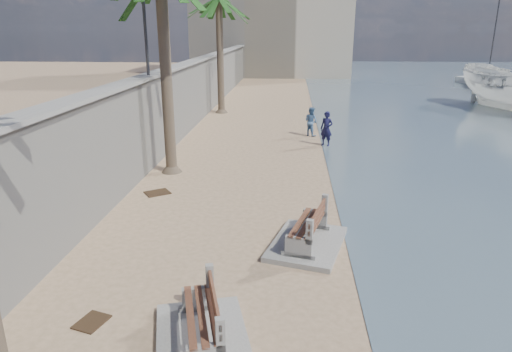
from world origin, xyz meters
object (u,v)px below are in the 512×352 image
object	(u,v)px
person_a	(327,126)
yacht_far	(488,84)
person_b	(311,120)
sailboat_west	(487,78)
palm_back	(219,0)
bench_near	(202,323)
bench_far	(308,230)

from	to	relation	value
person_a	yacht_far	distance (m)	28.72
person_a	person_b	bearing A→B (deg)	135.78
sailboat_west	palm_back	bearing A→B (deg)	-140.66
bench_near	person_b	bearing A→B (deg)	81.48
bench_far	palm_back	distance (m)	20.98
palm_back	sailboat_west	world-z (taller)	sailboat_west
person_a	bench_near	bearing A→B (deg)	-73.60
person_b	yacht_far	distance (m)	27.45
bench_near	person_a	world-z (taller)	person_a
person_b	sailboat_west	bearing A→B (deg)	-84.19
person_a	sailboat_west	distance (m)	34.79
bench_near	yacht_far	distance (m)	42.93
bench_far	palm_back	size ratio (longest dim) A/B	0.35
bench_far	person_a	distance (m)	10.78
bench_far	person_b	xyz separation A→B (m)	(0.55, 12.80, 0.38)
bench_far	palm_back	world-z (taller)	palm_back
bench_near	palm_back	world-z (taller)	palm_back
bench_near	sailboat_west	xyz separation A→B (m)	(22.06, 43.91, -0.09)
bench_near	yacht_far	xyz separation A→B (m)	(19.86, 38.06, -0.08)
person_b	sailboat_west	xyz separation A→B (m)	(19.54, 27.11, -0.49)
bench_far	person_a	bearing A→B (deg)	83.60
bench_near	bench_far	xyz separation A→B (m)	(1.97, 3.99, 0.02)
bench_far	yacht_far	distance (m)	38.48
bench_far	yacht_far	world-z (taller)	yacht_far
yacht_far	person_b	bearing A→B (deg)	149.84
yacht_far	person_a	bearing A→B (deg)	153.50
person_a	sailboat_west	xyz separation A→B (m)	(18.89, 29.21, -0.60)
palm_back	sailboat_west	distance (m)	33.28
palm_back	sailboat_west	size ratio (longest dim) A/B	0.70
sailboat_west	person_a	bearing A→B (deg)	-122.89
palm_back	person_a	bearing A→B (deg)	-53.49
bench_far	person_b	world-z (taller)	person_b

